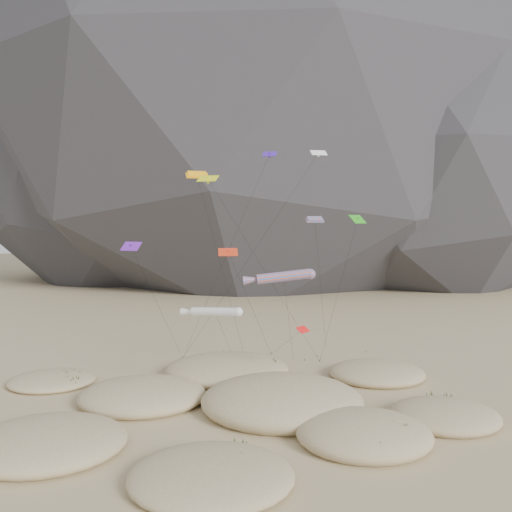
{
  "coord_description": "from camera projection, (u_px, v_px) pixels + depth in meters",
  "views": [
    {
      "loc": [
        -1.46,
        -45.24,
        18.79
      ],
      "look_at": [
        -0.19,
        12.0,
        14.82
      ],
      "focal_mm": 35.0,
      "sensor_mm": 36.0,
      "label": 1
    }
  ],
  "objects": [
    {
      "name": "delta_kites",
      "position": [
        254.0,
        224.0,
        57.83
      ],
      "size": [
        29.49,
        16.28,
        27.41
      ],
      "color": "red",
      "rests_on": "ground"
    },
    {
      "name": "kite_stakes",
      "position": [
        277.0,
        357.0,
        68.87
      ],
      "size": [
        26.05,
        6.28,
        0.3
      ],
      "color": "#3F2D1E",
      "rests_on": "ground"
    },
    {
      "name": "multi_parafoil",
      "position": [
        315.0,
        222.0,
        59.65
      ],
      "size": [
        4.9,
        14.28,
        19.43
      ],
      "color": "red",
      "rests_on": "ground"
    },
    {
      "name": "orange_parafoil",
      "position": [
        198.0,
        177.0,
        61.89
      ],
      "size": [
        7.3,
        7.22,
        25.09
      ],
      "color": "#FFA70D",
      "rests_on": "ground"
    },
    {
      "name": "ground",
      "position": [
        261.0,
        423.0,
        46.46
      ],
      "size": [
        500.0,
        500.0,
        0.0
      ],
      "primitive_type": "plane",
      "color": "#CCB789",
      "rests_on": "ground"
    },
    {
      "name": "dune_grass",
      "position": [
        256.0,
        398.0,
        50.68
      ],
      "size": [
        42.61,
        28.31,
        1.49
      ],
      "color": "black",
      "rests_on": "ground"
    },
    {
      "name": "rock_headland",
      "position": [
        269.0,
        53.0,
        159.97
      ],
      "size": [
        226.37,
        148.64,
        177.5
      ],
      "color": "black",
      "rests_on": "ground"
    },
    {
      "name": "white_tube_kite",
      "position": [
        212.0,
        312.0,
        53.37
      ],
      "size": [
        6.99,
        17.96,
        9.89
      ],
      "color": "silver",
      "rests_on": "ground"
    },
    {
      "name": "dunes",
      "position": [
        241.0,
        402.0,
        49.87
      ],
      "size": [
        51.24,
        36.79,
        4.25
      ],
      "color": "#CCB789",
      "rests_on": "ground"
    },
    {
      "name": "rainbow_tube_kite",
      "position": [
        281.0,
        277.0,
        58.9
      ],
      "size": [
        8.7,
        9.07,
        13.23
      ],
      "color": "#F25919",
      "rests_on": "ground"
    }
  ]
}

